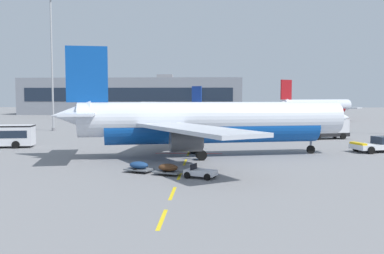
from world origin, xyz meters
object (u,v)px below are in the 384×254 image
airliner_far_center (170,108)px  baggage_train (168,169)px  airliner_foreground (209,122)px  pushback_tug (378,145)px  airliner_far_right (316,106)px  catering_truck (328,129)px  apron_light_mast_near (52,47)px

airliner_far_center → baggage_train: bearing=-84.4°
airliner_foreground → pushback_tug: 21.63m
airliner_far_center → airliner_far_right: airliner_far_right is taller
airliner_far_center → catering_truck: airliner_far_center is taller
airliner_foreground → apron_light_mast_near: bearing=132.3°
apron_light_mast_near → airliner_far_center: bearing=70.1°
apron_light_mast_near → catering_truck: bearing=-15.4°
airliner_far_center → baggage_train: 97.26m
pushback_tug → baggage_train: (-24.33, -16.38, -0.38)m
pushback_tug → airliner_far_right: (11.71, 78.67, 2.90)m
airliner_far_center → apron_light_mast_near: (-18.33, -50.70, 13.37)m
catering_truck → baggage_train: size_ratio=0.87×
airliner_foreground → airliner_far_right: (32.60, 83.41, -0.15)m
airliner_foreground → pushback_tug: airliner_foreground is taller
airliner_foreground → catering_truck: (19.04, 20.50, -2.30)m
airliner_far_center → baggage_train: (9.54, -96.75, -2.71)m
pushback_tug → baggage_train: bearing=-146.0°
airliner_foreground → pushback_tug: (20.89, 4.74, -3.05)m
apron_light_mast_near → pushback_tug: bearing=-29.6°
airliner_far_center → apron_light_mast_near: apron_light_mast_near is taller
pushback_tug → baggage_train: 29.33m
catering_truck → airliner_foreground: bearing=-132.9°
airliner_foreground → baggage_train: airliner_foreground is taller
pushback_tug → apron_light_mast_near: apron_light_mast_near is taller
airliner_far_right → pushback_tug: bearing=-98.5°
pushback_tug → catering_truck: size_ratio=0.89×
airliner_far_center → airliner_far_right: (45.57, -1.70, 0.57)m
airliner_foreground → airliner_far_right: size_ratio=1.13×
baggage_train → apron_light_mast_near: (-27.86, 46.05, 16.08)m
catering_truck → apron_light_mast_near: 54.33m
baggage_train → apron_light_mast_near: size_ratio=0.32×
airliner_far_center → airliner_foreground: bearing=-81.3°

